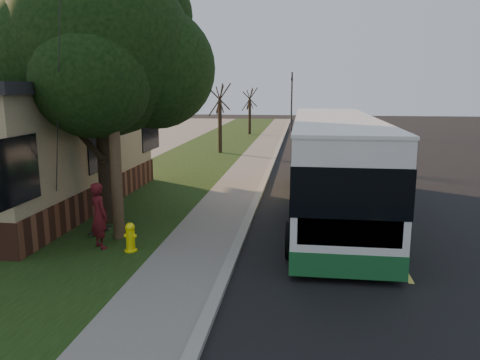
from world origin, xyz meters
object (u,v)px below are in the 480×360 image
(fire_hydrant, at_px, (130,237))
(bare_tree_far, at_px, (250,112))
(traffic_signal, at_px, (292,97))
(skateboard_main, at_px, (100,230))
(skateboarder, at_px, (99,215))
(utility_pole, at_px, (110,67))
(bare_tree_near, at_px, (220,119))
(dumpster, at_px, (12,178))
(leafy_tree, at_px, (104,50))
(transit_bus, at_px, (333,163))
(distant_car, at_px, (316,126))

(fire_hydrant, height_order, bare_tree_far, bare_tree_far)
(fire_hydrant, bearing_deg, traffic_signal, 84.79)
(skateboard_main, bearing_deg, skateboarder, -65.18)
(utility_pole, height_order, bare_tree_near, utility_pole)
(utility_pole, relative_size, bare_tree_far, 2.25)
(bare_tree_near, height_order, bare_tree_far, bare_tree_near)
(bare_tree_near, distance_m, dumpster, 13.80)
(traffic_signal, bearing_deg, leafy_tree, -98.47)
(transit_bus, xyz_separation_m, distant_car, (0.18, 26.51, -0.94))
(fire_hydrant, height_order, dumpster, dumpster)
(fire_hydrant, height_order, skateboarder, skateboarder)
(leafy_tree, height_order, skateboard_main, leafy_tree)
(utility_pole, distance_m, leafy_tree, 1.94)
(skateboarder, xyz_separation_m, skateboard_main, (-0.55, 1.20, -0.79))
(leafy_tree, distance_m, skateboard_main, 5.20)
(bare_tree_far, distance_m, dumpster, 25.23)
(fire_hydrant, bearing_deg, utility_pole, 125.38)
(skateboarder, bearing_deg, transit_bus, -104.41)
(skateboarder, bearing_deg, leafy_tree, -34.36)
(transit_bus, bearing_deg, bare_tree_near, 114.46)
(bare_tree_far, distance_m, transit_bus, 26.07)
(fire_hydrant, distance_m, dumpster, 8.93)
(traffic_signal, distance_m, skateboarder, 34.14)
(bare_tree_near, height_order, skateboard_main, bare_tree_near)
(bare_tree_near, height_order, transit_bus, bare_tree_near)
(utility_pole, xyz_separation_m, bare_tree_far, (0.31, 29.01, -2.63))
(utility_pole, height_order, skateboard_main, utility_pole)
(bare_tree_far, height_order, traffic_signal, traffic_signal)
(bare_tree_near, distance_m, skateboard_main, 16.77)
(bare_tree_near, bearing_deg, dumpster, -115.93)
(utility_pole, xyz_separation_m, traffic_signal, (3.81, 33.01, -1.47))
(utility_pole, bearing_deg, leafy_tree, 117.60)
(utility_pole, xyz_separation_m, transit_bus, (5.92, 3.56, -2.94))
(utility_pole, height_order, transit_bus, utility_pole)
(utility_pole, height_order, skateboarder, utility_pole)
(fire_hydrant, bearing_deg, distant_car, 80.14)
(bare_tree_far, distance_m, traffic_signal, 5.44)
(skateboard_main, bearing_deg, leafy_tree, 96.73)
(traffic_signal, height_order, skateboard_main, traffic_signal)
(bare_tree_near, relative_size, dumpster, 2.84)
(leafy_tree, bearing_deg, skateboarder, -74.17)
(bare_tree_far, relative_size, dumpster, 2.66)
(bare_tree_near, height_order, skateboarder, bare_tree_near)
(utility_pole, height_order, traffic_signal, utility_pole)
(skateboarder, xyz_separation_m, distant_car, (6.26, 30.90, -0.17))
(leafy_tree, relative_size, transit_bus, 0.66)
(leafy_tree, bearing_deg, utility_pole, -62.40)
(traffic_signal, xyz_separation_m, skateboard_main, (-4.52, -32.64, -3.03))
(traffic_signal, relative_size, skateboard_main, 6.00)
(traffic_signal, height_order, distant_car, traffic_signal)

